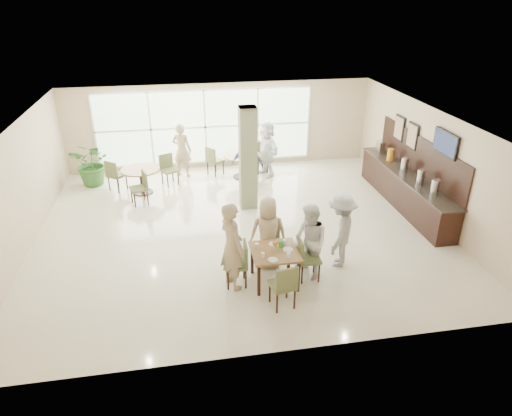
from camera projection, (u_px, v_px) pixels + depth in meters
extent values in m
plane|color=beige|center=(240.00, 227.00, 11.66)|extent=(10.00, 10.00, 0.00)
plane|color=white|center=(238.00, 119.00, 10.44)|extent=(10.00, 10.00, 0.00)
plane|color=beige|center=(220.00, 126.00, 15.04)|extent=(10.00, 0.00, 10.00)
plane|color=beige|center=(280.00, 283.00, 7.06)|extent=(10.00, 0.00, 10.00)
plane|color=beige|center=(20.00, 190.00, 10.28)|extent=(0.00, 9.00, 9.00)
plane|color=beige|center=(430.00, 164.00, 11.82)|extent=(0.00, 9.00, 9.00)
plane|color=silver|center=(205.00, 127.00, 14.93)|extent=(7.00, 0.00, 7.00)
cube|color=#686F4D|center=(248.00, 159.00, 12.18)|extent=(0.45, 0.45, 2.80)
cube|color=brown|center=(275.00, 252.00, 9.19)|extent=(0.95, 0.95, 0.05)
cube|color=black|center=(259.00, 281.00, 8.94)|extent=(0.06, 0.06, 0.70)
cube|color=black|center=(298.00, 277.00, 9.06)|extent=(0.06, 0.06, 0.70)
cube|color=black|center=(252.00, 259.00, 9.64)|extent=(0.06, 0.06, 0.70)
cube|color=black|center=(289.00, 256.00, 9.77)|extent=(0.06, 0.06, 0.70)
cylinder|color=brown|center=(140.00, 170.00, 13.31)|extent=(1.13, 1.13, 0.04)
cylinder|color=black|center=(142.00, 181.00, 13.47)|extent=(0.10, 0.10, 0.71)
cylinder|color=black|center=(143.00, 192.00, 13.62)|extent=(0.60, 0.60, 0.03)
cylinder|color=brown|center=(242.00, 155.00, 14.42)|extent=(1.19, 1.19, 0.04)
cylinder|color=black|center=(242.00, 167.00, 14.58)|extent=(0.10, 0.10, 0.71)
cylinder|color=black|center=(242.00, 176.00, 14.73)|extent=(0.60, 0.60, 0.03)
cylinder|color=white|center=(285.00, 242.00, 9.40)|extent=(0.08, 0.08, 0.10)
cylinder|color=white|center=(257.00, 246.00, 9.26)|extent=(0.08, 0.08, 0.10)
cylinder|color=white|center=(263.00, 255.00, 8.94)|extent=(0.08, 0.08, 0.10)
cylinder|color=white|center=(289.00, 255.00, 8.93)|extent=(0.08, 0.08, 0.10)
cylinder|color=white|center=(273.00, 260.00, 8.86)|extent=(0.20, 0.20, 0.01)
cylinder|color=white|center=(273.00, 244.00, 9.41)|extent=(0.20, 0.20, 0.01)
cylinder|color=white|center=(288.00, 250.00, 9.20)|extent=(0.20, 0.20, 0.01)
cylinder|color=#99B27F|center=(275.00, 248.00, 9.15)|extent=(0.07, 0.07, 0.12)
sphere|color=orange|center=(276.00, 243.00, 9.11)|extent=(0.07, 0.07, 0.07)
sphere|color=orange|center=(274.00, 243.00, 9.12)|extent=(0.07, 0.07, 0.07)
sphere|color=orange|center=(275.00, 244.00, 9.08)|extent=(0.07, 0.07, 0.07)
cube|color=green|center=(281.00, 244.00, 9.25)|extent=(0.10, 0.03, 0.15)
cube|color=black|center=(404.00, 191.00, 12.63)|extent=(0.60, 4.60, 0.90)
cube|color=black|center=(407.00, 175.00, 12.43)|extent=(0.64, 4.70, 0.04)
cube|color=black|center=(420.00, 156.00, 12.24)|extent=(0.04, 4.60, 1.00)
cylinder|color=silver|center=(435.00, 187.00, 11.09)|extent=(0.20, 0.20, 0.40)
cylinder|color=silver|center=(421.00, 177.00, 11.71)|extent=(0.20, 0.20, 0.40)
cylinder|color=silver|center=(405.00, 165.00, 12.51)|extent=(0.20, 0.20, 0.40)
cylinder|color=orange|center=(390.00, 155.00, 13.31)|extent=(0.18, 0.18, 0.36)
cube|color=silver|center=(380.00, 147.00, 13.93)|extent=(0.18, 0.30, 0.36)
cube|color=black|center=(446.00, 143.00, 10.96)|extent=(0.06, 1.00, 0.58)
cube|color=#7F99CC|center=(445.00, 143.00, 10.95)|extent=(0.01, 0.92, 0.50)
cube|color=black|center=(413.00, 136.00, 12.51)|extent=(0.04, 0.55, 0.70)
cube|color=#975737|center=(412.00, 136.00, 12.50)|extent=(0.01, 0.47, 0.62)
cube|color=black|center=(399.00, 128.00, 13.21)|extent=(0.04, 0.55, 0.70)
cube|color=#975737|center=(399.00, 128.00, 13.21)|extent=(0.01, 0.47, 0.62)
imported|color=#306428|center=(93.00, 163.00, 13.88)|extent=(1.64, 1.64, 1.38)
imported|color=tan|center=(232.00, 246.00, 9.00)|extent=(0.68, 0.80, 1.86)
imported|color=tan|center=(268.00, 233.00, 9.74)|extent=(0.83, 0.52, 1.61)
imported|color=white|center=(310.00, 242.00, 9.36)|extent=(0.85, 0.96, 1.64)
imported|color=#A1A1A3|center=(341.00, 230.00, 9.76)|extent=(1.09, 1.25, 1.67)
imported|color=#4260C8|center=(247.00, 164.00, 13.57)|extent=(1.02, 0.75, 1.57)
imported|color=white|center=(266.00, 149.00, 14.54)|extent=(1.23, 1.78, 1.76)
imported|color=tan|center=(182.00, 150.00, 14.46)|extent=(0.75, 0.64, 1.74)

